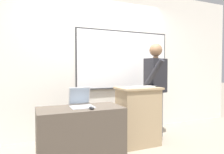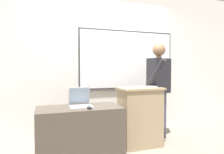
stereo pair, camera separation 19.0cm
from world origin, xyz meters
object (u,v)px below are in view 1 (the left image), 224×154
object	(u,v)px
lectern_podium	(138,116)
computer_mouse_by_keyboard	(155,86)
person_presenter	(156,84)
laptop	(81,101)
wireless_keyboard	(141,87)
side_desk	(81,135)
computer_mouse_by_laptop	(92,108)

from	to	relation	value
lectern_podium	computer_mouse_by_keyboard	distance (m)	0.55
person_presenter	laptop	distance (m)	1.48
wireless_keyboard	computer_mouse_by_keyboard	xyz separation A→B (m)	(0.26, 0.00, 0.01)
laptop	wireless_keyboard	bearing A→B (deg)	5.97
side_desk	laptop	xyz separation A→B (m)	(0.02, 0.08, 0.43)
side_desk	wireless_keyboard	distance (m)	1.18
wireless_keyboard	computer_mouse_by_laptop	size ratio (longest dim) A/B	4.51
lectern_podium	person_presenter	size ratio (longest dim) A/B	0.56
lectern_podium	side_desk	size ratio (longest dim) A/B	0.86
side_desk	person_presenter	distance (m)	1.63
person_presenter	wireless_keyboard	size ratio (longest dim) A/B	3.68
computer_mouse_by_laptop	computer_mouse_by_keyboard	bearing A→B (deg)	16.93
computer_mouse_by_laptop	side_desk	bearing A→B (deg)	120.31
lectern_podium	person_presenter	world-z (taller)	person_presenter
person_presenter	lectern_podium	bearing A→B (deg)	-174.92
person_presenter	computer_mouse_by_keyboard	bearing A→B (deg)	-144.09
side_desk	wireless_keyboard	size ratio (longest dim) A/B	2.39
computer_mouse_by_laptop	computer_mouse_by_keyboard	world-z (taller)	computer_mouse_by_keyboard
laptop	computer_mouse_by_laptop	xyz separation A→B (m)	(0.07, -0.25, -0.06)
wireless_keyboard	person_presenter	bearing A→B (deg)	27.63
lectern_podium	side_desk	bearing A→B (deg)	-166.27
lectern_podium	laptop	distance (m)	1.04
wireless_keyboard	computer_mouse_by_keyboard	world-z (taller)	computer_mouse_by_keyboard
laptop	computer_mouse_by_keyboard	size ratio (longest dim) A/B	3.07
person_presenter	computer_mouse_by_laptop	size ratio (longest dim) A/B	16.56
computer_mouse_by_laptop	wireless_keyboard	bearing A→B (deg)	21.12
wireless_keyboard	computer_mouse_by_laptop	bearing A→B (deg)	-158.88
side_desk	computer_mouse_by_laptop	bearing A→B (deg)	-59.69
person_presenter	side_desk	bearing A→B (deg)	-179.67
lectern_podium	wireless_keyboard	size ratio (longest dim) A/B	2.04
laptop	computer_mouse_by_laptop	bearing A→B (deg)	-73.59
laptop	person_presenter	bearing A→B (deg)	13.15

